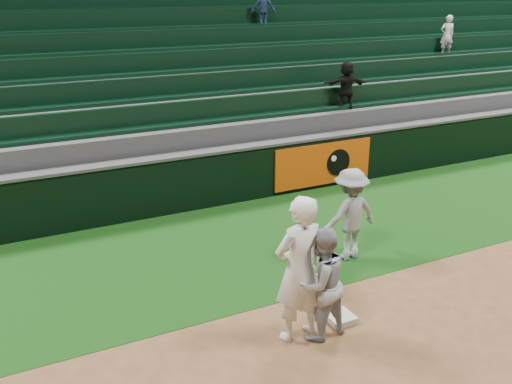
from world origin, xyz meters
TOP-DOWN VIEW (x-y plane):
  - ground at (0.00, 0.00)m, footprint 70.00×70.00m
  - foul_grass at (0.00, 3.00)m, footprint 36.00×4.20m
  - first_base at (0.10, 0.09)m, footprint 0.38×0.38m
  - first_baseman at (-0.66, 0.02)m, footprint 0.80×0.57m
  - baserunner at (-0.38, -0.09)m, footprint 0.86×0.71m
  - base_coach at (1.38, 1.70)m, footprint 1.10×0.67m
  - field_wall at (0.03, 5.20)m, footprint 36.00×0.45m
  - stadium_seating at (0.00, 8.97)m, footprint 36.00×5.95m

SIDE VIEW (x-z plane):
  - ground at x=0.00m, z-range 0.00..0.00m
  - foul_grass at x=0.00m, z-range 0.00..0.01m
  - first_base at x=0.10m, z-range 0.00..0.09m
  - field_wall at x=0.03m, z-range 0.01..1.26m
  - baserunner at x=-0.38m, z-range 0.00..1.61m
  - base_coach at x=1.38m, z-range 0.01..1.66m
  - first_baseman at x=-0.66m, z-range 0.00..2.07m
  - stadium_seating at x=0.00m, z-range -0.78..4.18m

